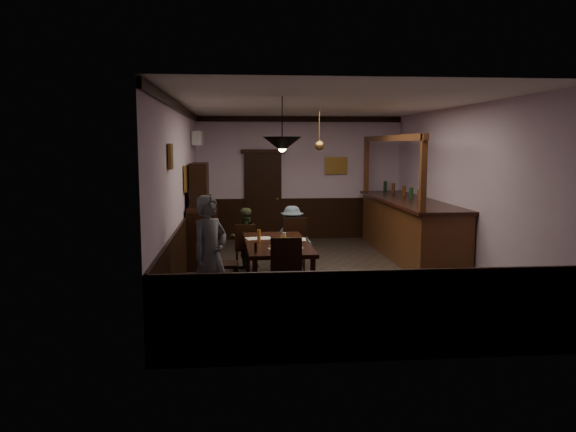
{
  "coord_description": "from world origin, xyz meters",
  "views": [
    {
      "loc": [
        -1.53,
        -9.67,
        2.32
      ],
      "look_at": [
        -0.7,
        -0.57,
        1.15
      ],
      "focal_mm": 35.0,
      "sensor_mm": 36.0,
      "label": 1
    }
  ],
  "objects": [
    {
      "name": "picture_back",
      "position": [
        0.9,
        3.96,
        1.8
      ],
      "size": [
        0.55,
        0.04,
        0.42
      ],
      "color": "olive",
      "rests_on": "ground"
    },
    {
      "name": "person_seated_right",
      "position": [
        -0.5,
        0.79,
        0.58
      ],
      "size": [
        0.82,
        0.57,
        1.17
      ],
      "primitive_type": "imported",
      "rotation": [
        0.0,
        0.0,
        2.95
      ],
      "color": "#4D606E",
      "rests_on": "ground"
    },
    {
      "name": "sideboard",
      "position": [
        -2.21,
        1.22,
        0.79
      ],
      "size": [
        0.53,
        1.49,
        1.97
      ],
      "color": "black",
      "rests_on": "ground"
    },
    {
      "name": "pendant_iron",
      "position": [
        -0.88,
        -1.57,
        2.32
      ],
      "size": [
        0.56,
        0.56,
        0.79
      ],
      "color": "black",
      "rests_on": "ground"
    },
    {
      "name": "pastry_ring_b",
      "position": [
        -0.87,
        -1.25,
        0.79
      ],
      "size": [
        0.13,
        0.13,
        0.04
      ],
      "primitive_type": "torus",
      "color": "#C68C47",
      "rests_on": "pastry_plate"
    },
    {
      "name": "door_back",
      "position": [
        -0.9,
        3.95,
        1.05
      ],
      "size": [
        0.9,
        0.06,
        2.1
      ],
      "primitive_type": "cube",
      "color": "black",
      "rests_on": "ground"
    },
    {
      "name": "beer_glass",
      "position": [
        -1.19,
        -0.72,
        0.85
      ],
      "size": [
        0.06,
        0.06,
        0.2
      ],
      "primitive_type": "cylinder",
      "color": "#BF721E",
      "rests_on": "dining_table"
    },
    {
      "name": "pepper_mill",
      "position": [
        -1.27,
        -1.56,
        0.82
      ],
      "size": [
        0.04,
        0.04,
        0.14
      ],
      "primitive_type": "cylinder",
      "color": "black",
      "rests_on": "dining_table"
    },
    {
      "name": "bar_counter",
      "position": [
        1.99,
        1.52,
        0.63
      ],
      "size": [
        1.04,
        4.47,
        2.5
      ],
      "color": "#4E2B15",
      "rests_on": "ground"
    },
    {
      "name": "chair_far_left",
      "position": [
        -1.39,
        0.49,
        0.48
      ],
      "size": [
        0.38,
        0.38,
        0.88
      ],
      "rotation": [
        0.0,
        0.0,
        3.15
      ],
      "color": "black",
      "rests_on": "ground"
    },
    {
      "name": "water_glass",
      "position": [
        -0.78,
        -0.72,
        0.82
      ],
      "size": [
        0.06,
        0.06,
        0.15
      ],
      "primitive_type": "cylinder",
      "color": "silver",
      "rests_on": "dining_table"
    },
    {
      "name": "pastry_ring_a",
      "position": [
        -0.99,
        -1.32,
        0.79
      ],
      "size": [
        0.13,
        0.13,
        0.04
      ],
      "primitive_type": "torus",
      "color": "#C68C47",
      "rests_on": "pastry_plate"
    },
    {
      "name": "napkin",
      "position": [
        -0.91,
        -0.99,
        0.75
      ],
      "size": [
        0.15,
        0.15,
        0.0
      ],
      "primitive_type": "cube",
      "rotation": [
        0.0,
        0.0,
        0.03
      ],
      "color": "#F9FF5D",
      "rests_on": "dining_table"
    },
    {
      "name": "picture_left_large",
      "position": [
        -2.46,
        0.8,
        1.7
      ],
      "size": [
        0.04,
        0.62,
        0.48
      ],
      "color": "olive",
      "rests_on": "ground"
    },
    {
      "name": "person_standing",
      "position": [
        -1.91,
        -2.06,
        0.82
      ],
      "size": [
        0.7,
        0.7,
        1.64
      ],
      "primitive_type": "imported",
      "rotation": [
        0.0,
        0.0,
        0.8
      ],
      "color": "slate",
      "rests_on": "ground"
    },
    {
      "name": "pendant_brass_mid",
      "position": [
        0.1,
        1.37,
        2.3
      ],
      "size": [
        0.2,
        0.2,
        0.81
      ],
      "color": "#BF8C3F",
      "rests_on": "ground"
    },
    {
      "name": "pendant_brass_far",
      "position": [
        0.3,
        2.82,
        2.3
      ],
      "size": [
        0.2,
        0.2,
        0.81
      ],
      "color": "#BF8C3F",
      "rests_on": "ground"
    },
    {
      "name": "room",
      "position": [
        0.0,
        0.0,
        1.5
      ],
      "size": [
        5.01,
        8.01,
        3.01
      ],
      "color": "#2D2621",
      "rests_on": "ground"
    },
    {
      "name": "soda_can",
      "position": [
        -0.81,
        -0.86,
        0.81
      ],
      "size": [
        0.07,
        0.07,
        0.12
      ],
      "primitive_type": "cylinder",
      "color": "orange",
      "rests_on": "dining_table"
    },
    {
      "name": "chair_side",
      "position": [
        -1.82,
        -1.0,
        0.53
      ],
      "size": [
        0.44,
        0.44,
        0.97
      ],
      "rotation": [
        0.0,
        0.0,
        1.52
      ],
      "color": "black",
      "rests_on": "ground"
    },
    {
      "name": "pastry_plate",
      "position": [
        -0.97,
        -1.36,
        0.76
      ],
      "size": [
        0.22,
        0.22,
        0.01
      ],
      "primitive_type": "cylinder",
      "color": "white",
      "rests_on": "dining_table"
    },
    {
      "name": "coffee_cup",
      "position": [
        -0.6,
        -1.33,
        0.8
      ],
      "size": [
        0.08,
        0.08,
        0.07
      ],
      "primitive_type": "imported",
      "rotation": [
        0.0,
        0.0,
        0.03
      ],
      "color": "white",
      "rests_on": "saucer"
    },
    {
      "name": "person_seated_left",
      "position": [
        -1.4,
        0.76,
        0.57
      ],
      "size": [
        0.66,
        0.58,
        1.14
      ],
      "primitive_type": "imported",
      "rotation": [
        0.0,
        0.0,
        3.46
      ],
      "color": "#454E2F",
      "rests_on": "ground"
    },
    {
      "name": "newspaper_right",
      "position": [
        -0.61,
        -0.55,
        0.75
      ],
      "size": [
        0.44,
        0.33,
        0.01
      ],
      "primitive_type": "cube",
      "rotation": [
        0.0,
        0.0,
        -0.07
      ],
      "color": "silver",
      "rests_on": "dining_table"
    },
    {
      "name": "picture_left_small",
      "position": [
        -2.46,
        -1.6,
        2.15
      ],
      "size": [
        0.04,
        0.28,
        0.36
      ],
      "color": "olive",
      "rests_on": "ground"
    },
    {
      "name": "chair_near",
      "position": [
        -0.86,
        -2.09,
        0.56
      ],
      "size": [
        0.45,
        0.45,
        1.02
      ],
      "rotation": [
        0.0,
        0.0,
        -0.02
      ],
      "color": "black",
      "rests_on": "ground"
    },
    {
      "name": "ac_unit",
      "position": [
        -2.38,
        2.9,
        2.45
      ],
      "size": [
        0.2,
        0.85,
        0.3
      ],
      "color": "white",
      "rests_on": "ground"
    },
    {
      "name": "saucer",
      "position": [
        -0.61,
        -1.35,
        0.76
      ],
      "size": [
        0.15,
        0.15,
        0.01
      ],
      "primitive_type": "cylinder",
      "color": "white",
      "rests_on": "dining_table"
    },
    {
      "name": "dining_table",
      "position": [
        -0.9,
        -0.77,
        0.69
      ],
      "size": [
        1.07,
        2.23,
        0.75
      ],
      "rotation": [
        0.0,
        0.0,
        0.03
      ],
      "color": "black",
      "rests_on": "ground"
    },
    {
      "name": "chair_far_right",
      "position": [
        -0.49,
        0.51,
        0.54
      ],
      "size": [
        0.44,
        0.44,
        0.99
      ],
      "rotation": [
        0.0,
        0.0,
        3.16
      ],
      "color": "black",
      "rests_on": "ground"
    },
    {
      "name": "newspaper_left",
      "position": [
        -1.17,
        -0.4,
        0.75
      ],
      "size": [
        0.46,
        0.37,
        0.01
      ],
      "primitive_type": "cube",
      "rotation": [
        0.0,
        0.0,
        0.17
      ],
      "color": "silver",
      "rests_on": "dining_table"
    }
  ]
}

